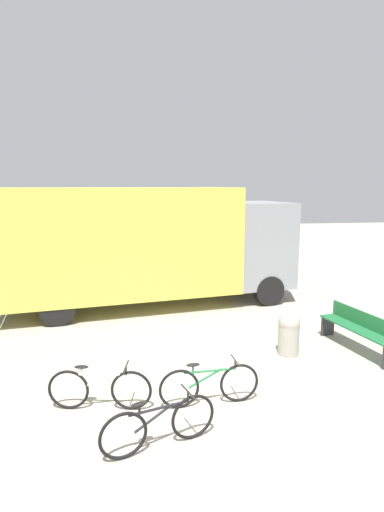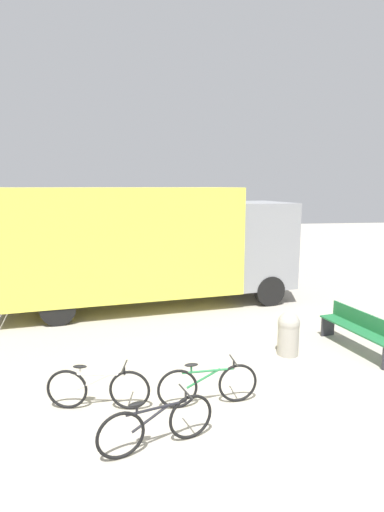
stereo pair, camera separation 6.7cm
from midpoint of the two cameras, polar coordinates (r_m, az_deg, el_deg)
ground_plane at (r=6.66m, az=9.72°, el=-21.42°), size 60.00×60.00×0.00m
delivery_truck at (r=11.54m, az=-6.05°, el=1.98°), size 8.58×3.60×3.42m
park_bench at (r=9.29m, az=22.95°, el=-9.52°), size 0.77×1.98×0.82m
bicycle_near at (r=6.70m, az=-13.00°, el=-17.94°), size 1.61×0.44×0.73m
bicycle_middle at (r=5.74m, az=-4.71°, el=-22.83°), size 1.57×0.60×0.73m
bicycle_far at (r=6.66m, az=2.57°, el=-17.87°), size 1.63×0.44×0.73m
bollard_near_bench at (r=8.60m, az=13.83°, el=-10.52°), size 0.45×0.45×0.91m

